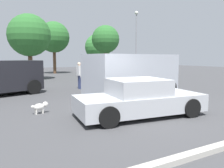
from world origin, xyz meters
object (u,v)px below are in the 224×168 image
at_px(van_white, 133,74).
at_px(pedestrian, 79,73).
at_px(sedan_foreground, 139,99).
at_px(dog, 40,107).
at_px(light_post_mid, 136,33).

xyz_separation_m(van_white, pedestrian, (-1.48, 3.90, -0.15)).
xyz_separation_m(sedan_foreground, dog, (-2.93, 1.97, -0.33)).
bearing_deg(sedan_foreground, pedestrian, 91.90).
relative_size(sedan_foreground, light_post_mid, 0.60).
bearing_deg(pedestrian, van_white, 107.82).
bearing_deg(van_white, dog, -172.47).
bearing_deg(dog, pedestrian, 48.19).
distance_m(sedan_foreground, pedestrian, 7.37).
relative_size(van_white, light_post_mid, 0.69).
bearing_deg(sedan_foreground, dog, 152.53).
distance_m(pedestrian, light_post_mid, 15.21).
xyz_separation_m(dog, pedestrian, (3.52, 5.36, 0.77)).
distance_m(sedan_foreground, light_post_mid, 21.04).
distance_m(dog, van_white, 5.28).
height_order(dog, pedestrian, pedestrian).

